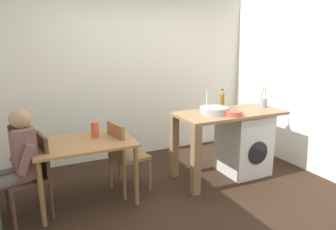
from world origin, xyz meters
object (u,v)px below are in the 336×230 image
(seated_person, at_px, (15,161))
(bottle_tall_green, at_px, (222,100))
(mixing_bowl, at_px, (233,113))
(chair_person_seat, at_px, (34,172))
(utensil_crock, at_px, (263,102))
(dining_table, at_px, (85,149))
(vase, at_px, (95,130))
(chair_opposite, at_px, (124,153))
(washing_machine, at_px, (243,143))

(seated_person, bearing_deg, bottle_tall_green, -96.60)
(seated_person, distance_m, mixing_bowl, 2.56)
(chair_person_seat, height_order, utensil_crock, utensil_crock)
(dining_table, distance_m, seated_person, 0.72)
(chair_person_seat, xyz_separation_m, vase, (0.70, 0.19, 0.33))
(vase, bearing_deg, bottle_tall_green, -0.32)
(chair_opposite, bearing_deg, washing_machine, 72.95)
(dining_table, height_order, seated_person, seated_person)
(dining_table, height_order, washing_machine, washing_machine)
(chair_person_seat, bearing_deg, washing_machine, -101.87)
(chair_person_seat, relative_size, utensil_crock, 3.00)
(bottle_tall_green, distance_m, mixing_bowl, 0.44)
(chair_opposite, xyz_separation_m, mixing_bowl, (1.36, -0.36, 0.45))
(chair_opposite, bearing_deg, vase, -113.00)
(washing_machine, bearing_deg, bottle_tall_green, 138.98)
(vase, bearing_deg, chair_person_seat, -165.08)
(mixing_bowl, height_order, vase, mixing_bowl)
(washing_machine, xyz_separation_m, bottle_tall_green, (-0.25, 0.22, 0.62))
(chair_opposite, bearing_deg, utensil_crock, 75.31)
(seated_person, bearing_deg, dining_table, -91.66)
(chair_opposite, height_order, utensil_crock, utensil_crock)
(chair_opposite, distance_m, mixing_bowl, 1.47)
(chair_opposite, relative_size, utensil_crock, 3.00)
(dining_table, bearing_deg, bottle_tall_green, 2.64)
(chair_opposite, relative_size, vase, 4.85)
(seated_person, xyz_separation_m, washing_machine, (2.90, -0.01, -0.24))
(seated_person, bearing_deg, chair_person_seat, -90.00)
(chair_opposite, bearing_deg, bottle_tall_green, 80.40)
(dining_table, bearing_deg, chair_opposite, 4.18)
(chair_person_seat, xyz_separation_m, mixing_bowl, (2.38, -0.24, 0.45))
(chair_opposite, height_order, mixing_bowl, mixing_bowl)
(seated_person, bearing_deg, vase, -86.84)
(bottle_tall_green, bearing_deg, vase, 179.68)
(bottle_tall_green, relative_size, utensil_crock, 0.95)
(dining_table, height_order, utensil_crock, utensil_crock)
(chair_person_seat, relative_size, mixing_bowl, 3.87)
(dining_table, distance_m, washing_machine, 2.21)
(dining_table, xyz_separation_m, bottle_tall_green, (1.95, 0.09, 0.41))
(dining_table, height_order, chair_person_seat, chair_person_seat)
(mixing_bowl, bearing_deg, washing_machine, 28.59)
(chair_opposite, xyz_separation_m, utensil_crock, (2.09, -0.11, 0.48))
(chair_person_seat, relative_size, vase, 4.85)
(washing_machine, relative_size, vase, 4.63)
(dining_table, distance_m, bottle_tall_green, 1.99)
(bottle_tall_green, bearing_deg, chair_person_seat, -175.98)
(chair_opposite, xyz_separation_m, bottle_tall_green, (1.47, 0.06, 0.54))
(chair_opposite, xyz_separation_m, seated_person, (-1.18, -0.15, 0.16))
(chair_person_seat, xyz_separation_m, washing_machine, (2.74, -0.04, -0.08))
(chair_person_seat, distance_m, washing_machine, 2.75)
(chair_person_seat, relative_size, chair_opposite, 1.00)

